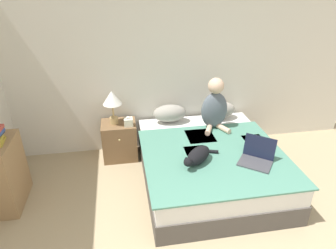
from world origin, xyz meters
TOP-DOWN VIEW (x-y plane):
  - wall_back at (0.00, 3.29)m, footprint 5.65×0.05m
  - bed at (0.25, 2.25)m, footprint 1.70×1.93m
  - pillow_near at (-0.12, 3.06)m, footprint 0.48×0.27m
  - pillow_far at (0.62, 3.06)m, footprint 0.48×0.27m
  - person_sitting at (0.45, 2.77)m, footprint 0.37×0.36m
  - cat_tabby at (0.01, 1.95)m, footprint 0.50×0.42m
  - laptop_open at (0.68, 1.86)m, footprint 0.47×0.47m
  - nightstand at (-0.86, 3.02)m, footprint 0.48×0.42m
  - table_lamp at (-0.92, 3.01)m, footprint 0.26×0.26m
  - tissue_box at (-0.72, 2.92)m, footprint 0.12×0.12m
  - bookshelf at (-2.15, 2.24)m, footprint 0.29×0.63m

SIDE VIEW (x-z plane):
  - bed at x=0.25m, z-range 0.00..0.50m
  - nightstand at x=-0.86m, z-range 0.00..0.56m
  - bookshelf at x=-2.15m, z-range 0.00..0.81m
  - laptop_open at x=0.68m, z-range 0.43..0.70m
  - cat_tabby at x=0.01m, z-range 0.50..0.69m
  - tissue_box at x=-0.72m, z-range 0.54..0.68m
  - pillow_near at x=-0.12m, z-range 0.50..0.75m
  - pillow_far at x=0.62m, z-range 0.50..0.75m
  - person_sitting at x=0.45m, z-range 0.46..1.18m
  - table_lamp at x=-0.92m, z-range 0.67..1.15m
  - wall_back at x=0.00m, z-range 0.00..2.55m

